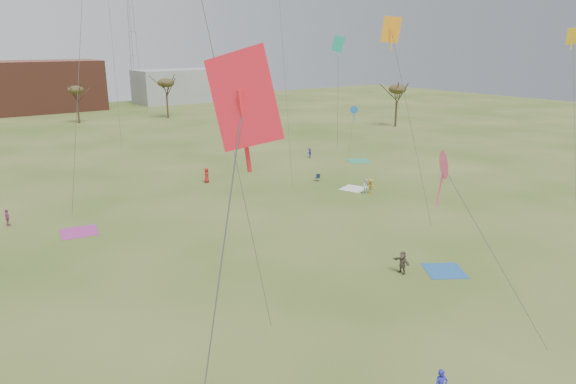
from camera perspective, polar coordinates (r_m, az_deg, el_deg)
ground at (r=32.28m, az=13.11°, el=-14.36°), size 260.00×260.00×0.00m
spectator_fore_c at (r=38.47m, az=12.64°, el=-7.67°), size 0.53×1.59×1.71m
flyer_mid_b at (r=57.58m, az=9.17°, el=0.64°), size 0.87×1.22×1.72m
spectator_mid_d at (r=53.49m, az=-28.83°, el=-2.53°), size 0.51×0.99×1.61m
spectator_mid_e at (r=57.50m, az=8.72°, el=0.62°), size 1.04×1.00×1.68m
flyer_far_b at (r=62.22m, az=-9.07°, el=1.86°), size 1.00×1.04×1.79m
flyer_far_c at (r=74.90m, az=2.43°, el=4.38°), size 0.71×1.02×1.44m
blanket_blue at (r=39.95m, az=17.05°, el=-8.42°), size 3.82×3.82×0.03m
blanket_cream at (r=59.49m, az=7.33°, el=0.37°), size 3.37×3.37×0.03m
blanket_plum at (r=49.30m, az=-22.29°, el=-4.17°), size 3.53×3.53×0.03m
blanket_olive at (r=73.69m, az=7.92°, el=3.47°), size 4.05×4.05×0.03m
camp_chair_right at (r=62.26m, az=3.31°, el=1.45°), size 0.72×0.70×0.87m
tree_line at (r=98.92m, az=-25.47°, el=9.49°), size 117.44×49.32×8.91m
building_brick at (r=140.50m, az=-25.65°, el=10.61°), size 26.00×16.00×12.00m
building_grey at (r=149.39m, az=-11.97°, el=11.51°), size 24.00×12.00×9.00m
radio_tower at (r=151.66m, az=-17.05°, el=16.81°), size 1.51×1.72×41.00m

